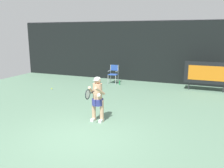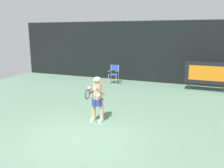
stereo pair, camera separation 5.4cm
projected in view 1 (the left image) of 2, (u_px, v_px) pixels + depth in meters
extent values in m
cube|color=slate|center=(81.00, 138.00, 6.77)|extent=(18.00, 22.00, 0.02)
cube|color=black|center=(149.00, 52.00, 14.09)|extent=(18.00, 0.12, 3.60)
cylinder|color=#38383D|center=(151.00, 21.00, 13.69)|extent=(18.00, 0.05, 0.05)
cube|color=black|center=(207.00, 73.00, 11.92)|extent=(2.20, 0.20, 1.10)
cube|color=orange|center=(207.00, 73.00, 11.83)|extent=(1.80, 0.01, 0.75)
cylinder|color=#2D2D33|center=(189.00, 86.00, 12.38)|extent=(0.05, 0.05, 0.40)
cylinder|color=#2D2D33|center=(223.00, 89.00, 11.78)|extent=(0.05, 0.05, 0.40)
cylinder|color=#B7B7BC|center=(108.00, 79.00, 13.79)|extent=(0.04, 0.04, 0.52)
cylinder|color=#B7B7BC|center=(116.00, 80.00, 13.62)|extent=(0.04, 0.04, 0.52)
cylinder|color=#B7B7BC|center=(111.00, 78.00, 14.16)|extent=(0.04, 0.04, 0.52)
cylinder|color=#B7B7BC|center=(118.00, 79.00, 13.99)|extent=(0.04, 0.04, 0.52)
cube|color=#2A4DA0|center=(113.00, 74.00, 13.83)|extent=(0.52, 0.44, 0.03)
cylinder|color=#B7B7BC|center=(111.00, 69.00, 14.04)|extent=(0.04, 0.04, 0.56)
cylinder|color=#B7B7BC|center=(118.00, 70.00, 13.87)|extent=(0.04, 0.04, 0.56)
cube|color=#2A4DA0|center=(114.00, 68.00, 13.93)|extent=(0.48, 0.02, 0.34)
cylinder|color=#B7B7BC|center=(109.00, 71.00, 13.87)|extent=(0.04, 0.44, 0.04)
cylinder|color=#B7B7BC|center=(117.00, 71.00, 13.70)|extent=(0.04, 0.44, 0.04)
cylinder|color=#268B4B|center=(120.00, 83.00, 13.57)|extent=(0.07, 0.07, 0.24)
cylinder|color=black|center=(120.00, 80.00, 13.54)|extent=(0.03, 0.03, 0.03)
cube|color=white|center=(93.00, 119.00, 8.07)|extent=(0.11, 0.26, 0.09)
cube|color=white|center=(101.00, 121.00, 7.96)|extent=(0.11, 0.26, 0.09)
cylinder|color=tan|center=(94.00, 110.00, 8.04)|extent=(0.13, 0.13, 0.75)
cylinder|color=tan|center=(102.00, 111.00, 7.93)|extent=(0.13, 0.13, 0.75)
cylinder|color=navy|center=(98.00, 102.00, 7.92)|extent=(0.39, 0.39, 0.22)
cylinder|color=tan|center=(98.00, 92.00, 7.84)|extent=(0.31, 0.31, 0.56)
sphere|color=tan|center=(97.00, 80.00, 7.76)|extent=(0.22, 0.22, 0.22)
ellipsoid|color=white|center=(97.00, 79.00, 7.75)|extent=(0.22, 0.22, 0.12)
cube|color=white|center=(96.00, 80.00, 7.66)|extent=(0.17, 0.12, 0.02)
cylinder|color=tan|center=(91.00, 90.00, 7.74)|extent=(0.20, 0.49, 0.35)
cylinder|color=tan|center=(100.00, 91.00, 7.62)|extent=(0.20, 0.49, 0.35)
cylinder|color=white|center=(99.00, 95.00, 7.52)|extent=(0.13, 0.12, 0.12)
cylinder|color=black|center=(92.00, 92.00, 7.45)|extent=(0.03, 0.28, 0.03)
torus|color=black|center=(88.00, 94.00, 7.18)|extent=(0.02, 0.31, 0.31)
ellipsoid|color=silver|center=(88.00, 94.00, 7.18)|extent=(0.01, 0.26, 0.26)
sphere|color=#CCDB3D|center=(52.00, 89.00, 12.49)|extent=(0.07, 0.07, 0.07)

